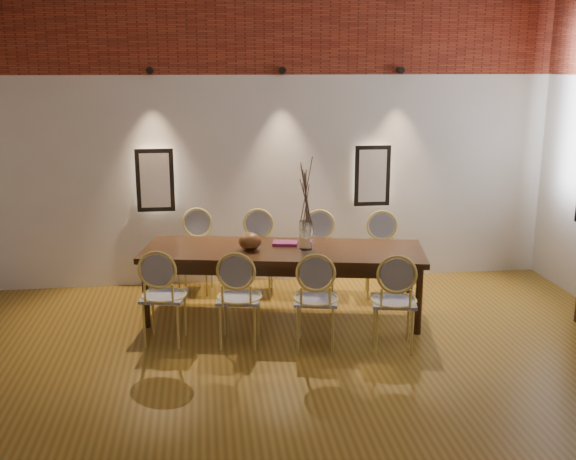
{
  "coord_description": "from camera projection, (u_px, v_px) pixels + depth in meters",
  "views": [
    {
      "loc": [
        -0.74,
        -4.48,
        2.63
      ],
      "look_at": [
        0.06,
        1.83,
        1.05
      ],
      "focal_mm": 42.0,
      "sensor_mm": 36.0,
      "label": 1
    }
  ],
  "objects": [
    {
      "name": "floor",
      "position": [
        310.0,
        426.0,
        5.04
      ],
      "size": [
        7.0,
        7.0,
        0.02
      ],
      "primitive_type": "cube",
      "color": "olive",
      "rests_on": "ground"
    },
    {
      "name": "wall_back",
      "position": [
        264.0,
        118.0,
        7.97
      ],
      "size": [
        7.0,
        0.1,
        4.0
      ],
      "primitive_type": "cube",
      "color": "silver",
      "rests_on": "ground"
    },
    {
      "name": "brick_band_back",
      "position": [
        264.0,
        7.0,
        7.6
      ],
      "size": [
        7.0,
        0.02,
        1.5
      ],
      "primitive_type": "cube",
      "color": "maroon",
      "rests_on": "ground"
    },
    {
      "name": "niche_left",
      "position": [
        155.0,
        180.0,
        7.88
      ],
      "size": [
        0.36,
        0.06,
        0.66
      ],
      "primitive_type": "cube",
      "color": "#FFEAC6",
      "rests_on": "wall_back"
    },
    {
      "name": "niche_right",
      "position": [
        372.0,
        175.0,
        8.2
      ],
      "size": [
        0.36,
        0.06,
        0.66
      ],
      "primitive_type": "cube",
      "color": "#FFEAC6",
      "rests_on": "wall_back"
    },
    {
      "name": "spot_fixture_left",
      "position": [
        150.0,
        70.0,
        7.55
      ],
      "size": [
        0.08,
        0.1,
        0.08
      ],
      "primitive_type": "cylinder",
      "rotation": [
        1.57,
        0.0,
        0.0
      ],
      "color": "black",
      "rests_on": "wall_back"
    },
    {
      "name": "spot_fixture_mid",
      "position": [
        282.0,
        70.0,
        7.74
      ],
      "size": [
        0.08,
        0.1,
        0.08
      ],
      "primitive_type": "cylinder",
      "rotation": [
        1.57,
        0.0,
        0.0
      ],
      "color": "black",
      "rests_on": "wall_back"
    },
    {
      "name": "spot_fixture_right",
      "position": [
        400.0,
        70.0,
        7.91
      ],
      "size": [
        0.08,
        0.1,
        0.08
      ],
      "primitive_type": "cylinder",
      "rotation": [
        1.57,
        0.0,
        0.0
      ],
      "color": "black",
      "rests_on": "wall_back"
    },
    {
      "name": "dining_table",
      "position": [
        283.0,
        283.0,
        7.1
      ],
      "size": [
        3.03,
        1.47,
        0.75
      ],
      "primitive_type": "cube",
      "rotation": [
        0.0,
        0.0,
        -0.19
      ],
      "color": "#361E0F",
      "rests_on": "floor"
    },
    {
      "name": "chair_near_a",
      "position": [
        164.0,
        296.0,
        6.42
      ],
      "size": [
        0.52,
        0.52,
        0.94
      ],
      "primitive_type": null,
      "rotation": [
        0.0,
        0.0,
        -0.19
      ],
      "color": "#D8C464",
      "rests_on": "floor"
    },
    {
      "name": "chair_near_b",
      "position": [
        239.0,
        298.0,
        6.38
      ],
      "size": [
        0.52,
        0.52,
        0.94
      ],
      "primitive_type": null,
      "rotation": [
        0.0,
        0.0,
        -0.19
      ],
      "color": "#D8C464",
      "rests_on": "floor"
    },
    {
      "name": "chair_near_c",
      "position": [
        316.0,
        299.0,
        6.33
      ],
      "size": [
        0.52,
        0.52,
        0.94
      ],
      "primitive_type": null,
      "rotation": [
        0.0,
        0.0,
        -0.19
      ],
      "color": "#D8C464",
      "rests_on": "floor"
    },
    {
      "name": "chair_near_d",
      "position": [
        394.0,
        301.0,
        6.29
      ],
      "size": [
        0.52,
        0.52,
        0.94
      ],
      "primitive_type": null,
      "rotation": [
        0.0,
        0.0,
        -0.19
      ],
      "color": "#D8C464",
      "rests_on": "floor"
    },
    {
      "name": "chair_far_a",
      "position": [
        195.0,
        253.0,
        7.87
      ],
      "size": [
        0.52,
        0.52,
        0.94
      ],
      "primitive_type": null,
      "rotation": [
        0.0,
        0.0,
        2.95
      ],
      "color": "#D8C464",
      "rests_on": "floor"
    },
    {
      "name": "chair_far_b",
      "position": [
        257.0,
        254.0,
        7.82
      ],
      "size": [
        0.52,
        0.52,
        0.94
      ],
      "primitive_type": null,
      "rotation": [
        0.0,
        0.0,
        2.95
      ],
      "color": "#D8C464",
      "rests_on": "floor"
    },
    {
      "name": "chair_far_c",
      "position": [
        319.0,
        255.0,
        7.78
      ],
      "size": [
        0.52,
        0.52,
        0.94
      ],
      "primitive_type": null,
      "rotation": [
        0.0,
        0.0,
        2.95
      ],
      "color": "#D8C464",
      "rests_on": "floor"
    },
    {
      "name": "chair_far_d",
      "position": [
        382.0,
        257.0,
        7.73
      ],
      "size": [
        0.52,
        0.52,
        0.94
      ],
      "primitive_type": null,
      "rotation": [
        0.0,
        0.0,
        2.95
      ],
      "color": "#D8C464",
      "rests_on": "floor"
    },
    {
      "name": "vase",
      "position": [
        306.0,
        235.0,
        6.96
      ],
      "size": [
        0.14,
        0.14,
        0.3
      ],
      "primitive_type": "cylinder",
      "color": "silver",
      "rests_on": "dining_table"
    },
    {
      "name": "dried_branches",
      "position": [
        306.0,
        192.0,
        6.85
      ],
      "size": [
        0.5,
        0.5,
        0.7
      ],
      "primitive_type": null,
      "color": "#4A3629",
      "rests_on": "vase"
    },
    {
      "name": "bowl",
      "position": [
        250.0,
        241.0,
        6.96
      ],
      "size": [
        0.24,
        0.24,
        0.18
      ],
      "primitive_type": "ellipsoid",
      "color": "#5B3316",
      "rests_on": "dining_table"
    },
    {
      "name": "book",
      "position": [
        285.0,
        243.0,
        7.17
      ],
      "size": [
        0.29,
        0.23,
        0.03
      ],
      "primitive_type": "cube",
      "rotation": [
        0.0,
        0.0,
        -0.19
      ],
      "color": "#7F235B",
      "rests_on": "dining_table"
    }
  ]
}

